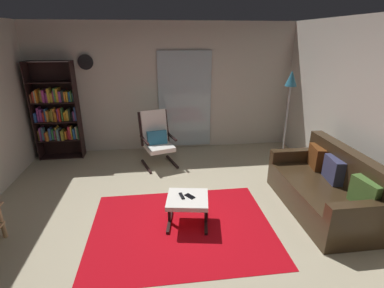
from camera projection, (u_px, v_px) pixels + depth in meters
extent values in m
plane|color=#B6A98B|center=(178.00, 228.00, 3.68)|extent=(7.02, 7.02, 0.00)
cube|color=beige|center=(165.00, 88.00, 5.91)|extent=(5.60, 0.06, 2.60)
cube|color=silver|center=(185.00, 101.00, 5.98)|extent=(1.10, 0.01, 2.00)
cube|color=#BB0A14|center=(182.00, 227.00, 3.69)|extent=(2.32, 1.78, 0.01)
cylinder|color=tan|center=(2.00, 222.00, 3.43)|extent=(0.05, 0.05, 0.45)
cube|color=black|center=(34.00, 112.00, 5.47)|extent=(0.02, 0.30, 1.89)
cube|color=black|center=(78.00, 111.00, 5.57)|extent=(0.02, 0.30, 1.89)
cube|color=black|center=(58.00, 110.00, 5.65)|extent=(0.84, 0.02, 1.89)
cube|color=black|center=(64.00, 156.00, 5.85)|extent=(0.81, 0.28, 0.02)
cube|color=black|center=(61.00, 139.00, 5.72)|extent=(0.81, 0.28, 0.02)
cube|color=black|center=(58.00, 121.00, 5.58)|extent=(0.81, 0.28, 0.02)
cube|color=black|center=(54.00, 102.00, 5.45)|extent=(0.81, 0.28, 0.02)
cube|color=black|center=(51.00, 82.00, 5.32)|extent=(0.81, 0.28, 0.02)
cube|color=black|center=(47.00, 62.00, 5.19)|extent=(0.81, 0.28, 0.02)
cube|color=#A88B2F|center=(40.00, 135.00, 5.65)|extent=(0.03, 0.16, 0.20)
cube|color=#8D4188|center=(42.00, 133.00, 5.63)|extent=(0.02, 0.22, 0.26)
cube|color=teal|center=(44.00, 134.00, 5.63)|extent=(0.04, 0.11, 0.25)
cube|color=red|center=(46.00, 136.00, 5.64)|extent=(0.02, 0.14, 0.16)
cube|color=orange|center=(48.00, 135.00, 5.64)|extent=(0.04, 0.22, 0.18)
cube|color=#3E61A7|center=(51.00, 134.00, 5.66)|extent=(0.04, 0.15, 0.24)
cube|color=#2F8C47|center=(53.00, 134.00, 5.66)|extent=(0.04, 0.11, 0.21)
cube|color=#934984|center=(56.00, 134.00, 5.68)|extent=(0.02, 0.17, 0.19)
cube|color=gold|center=(58.00, 133.00, 5.68)|extent=(0.02, 0.20, 0.26)
cube|color=#5C9294|center=(59.00, 134.00, 5.67)|extent=(0.04, 0.22, 0.22)
cube|color=black|center=(61.00, 134.00, 5.67)|extent=(0.02, 0.23, 0.20)
cube|color=#9D982E|center=(63.00, 134.00, 5.67)|extent=(0.04, 0.21, 0.20)
cube|color=orange|center=(66.00, 135.00, 5.70)|extent=(0.02, 0.13, 0.17)
cube|color=#D23737|center=(68.00, 134.00, 5.72)|extent=(0.04, 0.10, 0.17)
cube|color=#C0293A|center=(70.00, 132.00, 5.69)|extent=(0.04, 0.16, 0.26)
cube|color=gold|center=(72.00, 132.00, 5.70)|extent=(0.02, 0.14, 0.27)
cube|color=#2B6AB1|center=(75.00, 133.00, 5.73)|extent=(0.04, 0.16, 0.21)
cube|color=beige|center=(77.00, 132.00, 5.71)|extent=(0.03, 0.10, 0.25)
cube|color=#367E43|center=(79.00, 133.00, 5.70)|extent=(0.03, 0.17, 0.24)
cube|color=#285BB5|center=(36.00, 117.00, 5.49)|extent=(0.04, 0.17, 0.18)
cube|color=#90358A|center=(39.00, 114.00, 5.51)|extent=(0.03, 0.18, 0.27)
cube|color=#9A409B|center=(41.00, 115.00, 5.49)|extent=(0.04, 0.10, 0.24)
cube|color=red|center=(45.00, 116.00, 5.53)|extent=(0.03, 0.16, 0.18)
cube|color=#3768A3|center=(47.00, 115.00, 5.53)|extent=(0.03, 0.16, 0.24)
cube|color=orange|center=(48.00, 116.00, 5.53)|extent=(0.04, 0.17, 0.21)
cube|color=#A79E33|center=(51.00, 116.00, 5.54)|extent=(0.04, 0.11, 0.20)
cube|color=#A19034|center=(54.00, 114.00, 5.54)|extent=(0.02, 0.20, 0.25)
cube|color=orange|center=(55.00, 115.00, 5.52)|extent=(0.03, 0.12, 0.25)
cube|color=orange|center=(57.00, 116.00, 5.55)|extent=(0.02, 0.20, 0.19)
cube|color=#903285|center=(59.00, 115.00, 5.53)|extent=(0.03, 0.13, 0.24)
cube|color=red|center=(60.00, 114.00, 5.54)|extent=(0.03, 0.19, 0.26)
cube|color=#408C3E|center=(63.00, 114.00, 5.54)|extent=(0.03, 0.11, 0.25)
cube|color=orange|center=(66.00, 116.00, 5.58)|extent=(0.04, 0.13, 0.17)
cube|color=yellow|center=(68.00, 115.00, 5.59)|extent=(0.04, 0.13, 0.21)
cube|color=#25301E|center=(70.00, 114.00, 5.56)|extent=(0.03, 0.11, 0.24)
cube|color=black|center=(73.00, 116.00, 5.59)|extent=(0.02, 0.11, 0.17)
cube|color=#9D4891|center=(74.00, 116.00, 5.58)|extent=(0.03, 0.10, 0.18)
cube|color=#3E63B8|center=(76.00, 113.00, 5.58)|extent=(0.03, 0.14, 0.27)
cube|color=brown|center=(32.00, 98.00, 5.37)|extent=(0.02, 0.20, 0.16)
cube|color=red|center=(34.00, 97.00, 5.36)|extent=(0.03, 0.14, 0.20)
cube|color=beige|center=(36.00, 96.00, 5.36)|extent=(0.03, 0.17, 0.22)
cube|color=orange|center=(38.00, 96.00, 5.37)|extent=(0.02, 0.21, 0.24)
cube|color=brown|center=(40.00, 97.00, 5.40)|extent=(0.03, 0.11, 0.17)
cube|color=#A5993D|center=(42.00, 96.00, 5.40)|extent=(0.03, 0.19, 0.23)
cube|color=#9E3483|center=(45.00, 96.00, 5.40)|extent=(0.04, 0.22, 0.23)
cube|color=#943188|center=(48.00, 97.00, 5.41)|extent=(0.03, 0.20, 0.18)
cube|color=gold|center=(50.00, 95.00, 5.38)|extent=(0.03, 0.21, 0.26)
cube|color=gold|center=(53.00, 97.00, 5.43)|extent=(0.03, 0.20, 0.17)
cube|color=#9E4288|center=(54.00, 96.00, 5.40)|extent=(0.02, 0.13, 0.22)
cube|color=#438D3F|center=(56.00, 95.00, 5.41)|extent=(0.03, 0.19, 0.26)
cube|color=gold|center=(58.00, 95.00, 5.42)|extent=(0.04, 0.22, 0.26)
cube|color=#913A87|center=(61.00, 96.00, 5.44)|extent=(0.04, 0.23, 0.20)
cube|color=#212F2B|center=(64.00, 96.00, 5.44)|extent=(0.04, 0.19, 0.21)
cube|color=orange|center=(66.00, 96.00, 5.44)|extent=(0.03, 0.17, 0.19)
cube|color=gold|center=(68.00, 96.00, 5.44)|extent=(0.03, 0.15, 0.19)
cube|color=#266AAC|center=(70.00, 96.00, 5.46)|extent=(0.04, 0.16, 0.18)
cube|color=#40843B|center=(72.00, 96.00, 5.46)|extent=(0.02, 0.20, 0.21)
cube|color=teal|center=(74.00, 97.00, 5.48)|extent=(0.03, 0.15, 0.16)
cube|color=#362717|center=(320.00, 197.00, 4.01)|extent=(0.84, 1.73, 0.40)
cube|color=#362717|center=(347.00, 167.00, 3.89)|extent=(0.18, 1.73, 0.49)
cube|color=#362717|center=(363.00, 211.00, 3.16)|extent=(0.84, 0.14, 0.20)
cube|color=#362717|center=(296.00, 155.00, 4.64)|extent=(0.84, 0.14, 0.20)
cube|color=#38395C|center=(334.00, 170.00, 3.99)|extent=(0.19, 0.40, 0.34)
cube|color=#476B2D|center=(366.00, 193.00, 3.39)|extent=(0.19, 0.39, 0.34)
cube|color=brown|center=(317.00, 157.00, 4.40)|extent=(0.21, 0.40, 0.34)
cube|color=black|center=(172.00, 162.00, 5.57)|extent=(0.21, 0.59, 0.04)
cube|color=black|center=(167.00, 126.00, 5.56)|extent=(0.09, 0.18, 0.63)
cube|color=black|center=(171.00, 136.00, 5.40)|extent=(0.19, 0.51, 0.03)
cube|color=black|center=(146.00, 166.00, 5.37)|extent=(0.21, 0.59, 0.04)
cube|color=black|center=(141.00, 129.00, 5.36)|extent=(0.09, 0.18, 0.63)
cube|color=black|center=(144.00, 140.00, 5.20)|extent=(0.19, 0.51, 0.03)
cube|color=white|center=(159.00, 147.00, 5.32)|extent=(0.61, 0.64, 0.08)
cube|color=white|center=(154.00, 126.00, 5.42)|extent=(0.51, 0.32, 0.60)
cube|color=teal|center=(157.00, 139.00, 5.37)|extent=(0.39, 0.26, 0.34)
cube|color=white|center=(188.00, 199.00, 3.64)|extent=(0.59, 0.56, 0.06)
cube|color=black|center=(170.00, 222.00, 3.77)|extent=(0.12, 0.48, 0.04)
cube|color=black|center=(169.00, 211.00, 3.71)|extent=(0.04, 0.04, 0.34)
cube|color=black|center=(206.00, 222.00, 3.76)|extent=(0.12, 0.48, 0.04)
cube|color=black|center=(206.00, 212.00, 3.70)|extent=(0.04, 0.04, 0.34)
cube|color=black|center=(182.00, 196.00, 3.65)|extent=(0.07, 0.15, 0.02)
cube|color=black|center=(190.00, 196.00, 3.65)|extent=(0.14, 0.15, 0.01)
cylinder|color=#A5A5AD|center=(281.00, 160.00, 5.65)|extent=(0.22, 0.22, 0.02)
cylinder|color=#B2B2B7|center=(286.00, 125.00, 5.39)|extent=(0.02, 0.02, 1.45)
cone|color=teal|center=(291.00, 78.00, 5.08)|extent=(0.21, 0.21, 0.27)
cylinder|color=silver|center=(86.00, 62.00, 5.47)|extent=(0.28, 0.02, 0.28)
cylinder|color=black|center=(85.00, 62.00, 5.46)|extent=(0.29, 0.01, 0.29)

